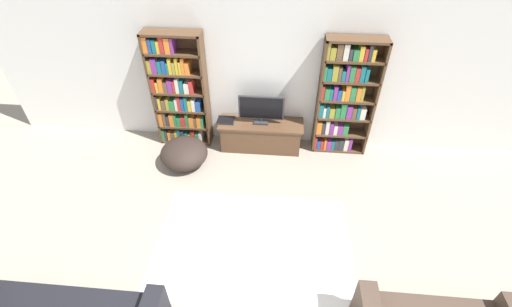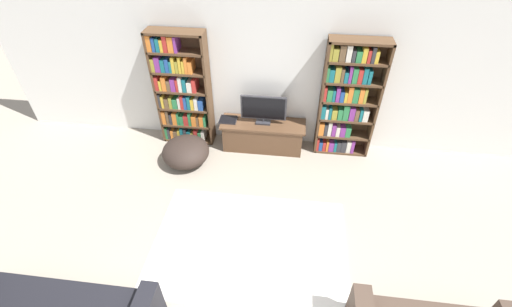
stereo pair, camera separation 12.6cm
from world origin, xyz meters
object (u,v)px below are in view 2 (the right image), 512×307
bookshelf_left (181,91)px  tv_stand (263,135)px  television (264,109)px  beanbag_ottoman (186,152)px  laptop (228,120)px  bookshelf_right (346,100)px

bookshelf_left → tv_stand: bookshelf_left is taller
television → beanbag_ottoman: (-1.20, -0.56, -0.55)m
television → laptop: television is taller
television → bookshelf_left: bearing=176.2°
bookshelf_right → beanbag_ottoman: bookshelf_right is taller
bookshelf_left → tv_stand: 1.53m
tv_stand → bookshelf_left: bearing=175.5°
bookshelf_left → television: size_ratio=2.64×
beanbag_ottoman → laptop: bearing=42.4°
bookshelf_left → laptop: (0.77, -0.09, -0.43)m
bookshelf_right → television: (-1.28, -0.09, -0.22)m
bookshelf_right → tv_stand: (-1.28, -0.11, -0.73)m
beanbag_ottoman → tv_stand: bearing=24.4°
bookshelf_left → television: 1.38m
bookshelf_right → television: size_ratio=2.64×
bookshelf_right → beanbag_ottoman: (-2.48, -0.65, -0.77)m
tv_stand → television: bearing=90.0°
tv_stand → beanbag_ottoman: tv_stand is taller
tv_stand → laptop: (-0.59, 0.01, 0.26)m
bookshelf_right → beanbag_ottoman: bearing=-165.3°
beanbag_ottoman → bookshelf_left: bearing=103.9°
bookshelf_right → laptop: (-1.87, -0.09, -0.47)m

